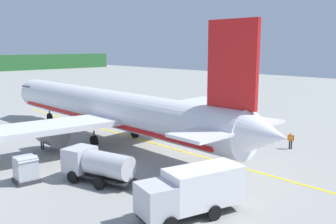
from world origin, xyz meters
TOP-DOWN VIEW (x-y plane):
  - airliner_foreground at (23.50, 23.74)m, footprint 34.69×41.62m
  - service_truck_baggage at (16.46, 5.19)m, footprint 6.82×3.69m
  - service_truck_catering at (15.52, 13.87)m, footprint 3.41×5.97m
  - cargo_container_near at (11.65, 17.48)m, footprint 1.80×1.80m
  - crew_marshaller at (16.58, 25.32)m, footprint 0.54×0.44m
  - crew_loader_left at (28.76, 15.82)m, footprint 0.43×0.55m
  - crew_loader_right at (34.36, 8.70)m, footprint 0.37×0.60m
  - apron_guide_line at (26.05, 19.31)m, footprint 0.30×60.00m

SIDE VIEW (x-z plane):
  - apron_guide_line at x=26.05m, z-range 0.00..0.01m
  - crew_loader_right at x=34.36m, z-range 0.14..1.76m
  - cargo_container_near at x=11.65m, z-range -0.05..2.01m
  - crew_loader_left at x=28.76m, z-range 0.16..1.92m
  - crew_marshaller at x=16.58m, z-range 0.16..1.93m
  - service_truck_catering at x=15.52m, z-range 0.19..2.59m
  - service_truck_baggage at x=16.46m, z-range 0.16..3.02m
  - airliner_foreground at x=23.50m, z-range -2.56..9.34m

